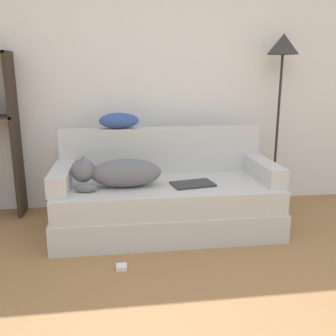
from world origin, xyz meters
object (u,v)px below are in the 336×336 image
Objects in this scene: couch at (167,206)px; laptop at (193,184)px; power_adapter at (121,267)px; dog at (118,173)px; throw_pillow at (119,121)px; floor_lamp at (282,59)px.

couch is 5.02× the size of laptop.
laptop is 5.01× the size of power_adapter.
couch is at bearing 10.81° from dog.
throw_pillow is 1.66m from floor_lamp.
dog is 9.68× the size of power_adapter.
floor_lamp is (1.59, 0.57, 0.91)m from dog.
laptop reaches higher than power_adapter.
throw_pillow is 4.79× the size of power_adapter.
floor_lamp is (1.56, 0.13, 0.55)m from throw_pillow.
couch is 1.11× the size of floor_lamp.
dog is 0.43× the size of floor_lamp.
floor_lamp is at bearing 4.64° from throw_pillow.
dog is 1.92m from floor_lamp.
throw_pillow is at bearing 86.51° from dog.
throw_pillow is (0.03, 0.45, 0.37)m from dog.
laptop is at bearing -27.84° from couch.
floor_lamp is at bearing 22.70° from couch.
floor_lamp is at bearing 19.78° from dog.
power_adapter is (-1.58, -1.14, -1.45)m from floor_lamp.
power_adapter is (-0.61, -0.54, -0.42)m from laptop.
dog reaches higher than couch.
throw_pillow reaches higher than laptop.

